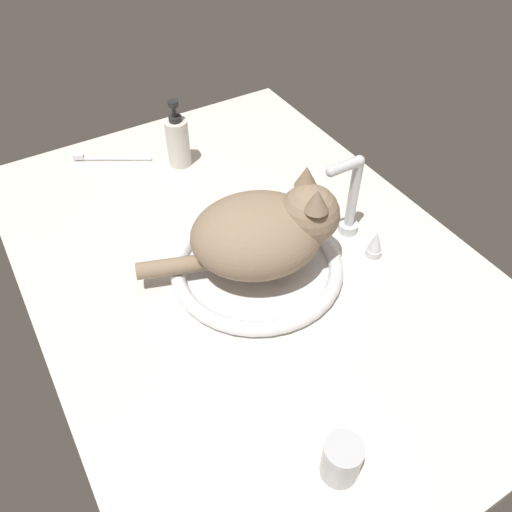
% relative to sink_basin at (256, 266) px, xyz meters
% --- Properties ---
extents(countertop, '(1.15, 0.81, 0.03)m').
position_rel_sink_basin_xyz_m(countertop, '(-0.04, 0.00, -0.03)').
color(countertop, silver).
rests_on(countertop, ground).
extents(sink_basin, '(0.33, 0.33, 0.03)m').
position_rel_sink_basin_xyz_m(sink_basin, '(0.00, 0.00, 0.00)').
color(sink_basin, white).
rests_on(sink_basin, countertop).
extents(faucet, '(0.20, 0.10, 0.19)m').
position_rel_sink_basin_xyz_m(faucet, '(0.00, 0.22, 0.06)').
color(faucet, silver).
rests_on(faucet, countertop).
extents(cat, '(0.27, 0.37, 0.18)m').
position_rel_sink_basin_xyz_m(cat, '(0.01, 0.02, 0.09)').
color(cat, '#8C755B').
rests_on(cat, sink_basin).
extents(metal_jar, '(0.05, 0.05, 0.07)m').
position_rel_sink_basin_xyz_m(metal_jar, '(0.39, -0.10, 0.02)').
color(metal_jar, '#B2B5BA').
rests_on(metal_jar, countertop).
extents(soap_pump_bottle, '(0.05, 0.05, 0.17)m').
position_rel_sink_basin_xyz_m(soap_pump_bottle, '(-0.40, 0.03, 0.05)').
color(soap_pump_bottle, silver).
rests_on(soap_pump_bottle, countertop).
extents(toothbrush, '(0.11, 0.17, 0.02)m').
position_rel_sink_basin_xyz_m(toothbrush, '(-0.50, -0.12, -0.01)').
color(toothbrush, silver).
rests_on(toothbrush, countertop).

